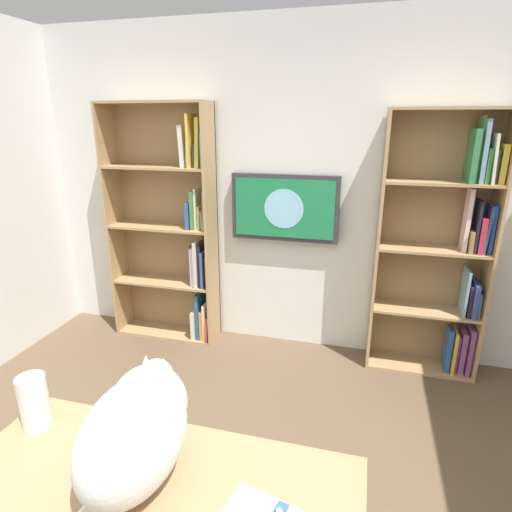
{
  "coord_description": "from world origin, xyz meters",
  "views": [
    {
      "loc": [
        -0.6,
        1.2,
        1.93
      ],
      "look_at": [
        0.02,
        -1.16,
        1.14
      ],
      "focal_mm": 29.49,
      "sensor_mm": 36.0,
      "label": 1
    }
  ],
  "objects_px": {
    "bookshelf_right": "(175,232)",
    "cat": "(138,427)",
    "bookshelf_left": "(446,249)",
    "paper_towel_roll": "(34,402)",
    "wall_mounted_tv": "(285,208)"
  },
  "relations": [
    {
      "from": "bookshelf_right",
      "to": "cat",
      "type": "bearing_deg",
      "value": 112.48
    },
    {
      "from": "cat",
      "to": "bookshelf_right",
      "type": "bearing_deg",
      "value": -67.52
    },
    {
      "from": "bookshelf_left",
      "to": "paper_towel_roll",
      "type": "distance_m",
      "value": 2.81
    },
    {
      "from": "paper_towel_roll",
      "to": "bookshelf_right",
      "type": "bearing_deg",
      "value": -79.24
    },
    {
      "from": "bookshelf_right",
      "to": "wall_mounted_tv",
      "type": "bearing_deg",
      "value": -175.42
    },
    {
      "from": "bookshelf_left",
      "to": "wall_mounted_tv",
      "type": "xyz_separation_m",
      "value": [
        1.25,
        -0.08,
        0.23
      ]
    },
    {
      "from": "wall_mounted_tv",
      "to": "cat",
      "type": "bearing_deg",
      "value": 89.37
    },
    {
      "from": "paper_towel_roll",
      "to": "bookshelf_left",
      "type": "bearing_deg",
      "value": -129.97
    },
    {
      "from": "bookshelf_left",
      "to": "paper_towel_roll",
      "type": "bearing_deg",
      "value": 50.03
    },
    {
      "from": "bookshelf_left",
      "to": "cat",
      "type": "xyz_separation_m",
      "value": [
        1.27,
        2.26,
        -0.05
      ]
    },
    {
      "from": "wall_mounted_tv",
      "to": "bookshelf_right",
      "type": "bearing_deg",
      "value": 4.58
    },
    {
      "from": "paper_towel_roll",
      "to": "wall_mounted_tv",
      "type": "bearing_deg",
      "value": -103.92
    },
    {
      "from": "cat",
      "to": "paper_towel_roll",
      "type": "distance_m",
      "value": 0.54
    },
    {
      "from": "bookshelf_left",
      "to": "wall_mounted_tv",
      "type": "relative_size",
      "value": 2.27
    },
    {
      "from": "bookshelf_right",
      "to": "paper_towel_roll",
      "type": "xyz_separation_m",
      "value": [
        -0.41,
        2.15,
        -0.11
      ]
    }
  ]
}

